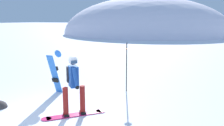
% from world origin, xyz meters
% --- Properties ---
extents(ground_plane, '(300.00, 300.00, 0.00)m').
position_xyz_m(ground_plane, '(0.00, 0.00, 0.00)').
color(ground_plane, white).
extents(ridge_peak_main, '(29.43, 26.48, 13.08)m').
position_xyz_m(ridge_peak_main, '(-10.39, 36.89, 0.00)').
color(ridge_peak_main, white).
rests_on(ridge_peak_main, ground).
extents(snowboarder_main, '(1.30, 1.46, 1.71)m').
position_xyz_m(snowboarder_main, '(0.56, 0.53, 0.92)').
color(snowboarder_main, '#D11E5B').
rests_on(snowboarder_main, ground).
extents(spare_snowboard, '(0.28, 0.53, 1.59)m').
position_xyz_m(spare_snowboard, '(-1.26, 1.90, 0.80)').
color(spare_snowboard, blue).
rests_on(spare_snowboard, ground).
extents(piste_marker_near, '(0.20, 0.20, 1.88)m').
position_xyz_m(piste_marker_near, '(0.94, 3.32, 1.07)').
color(piste_marker_near, black).
rests_on(piste_marker_near, ground).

